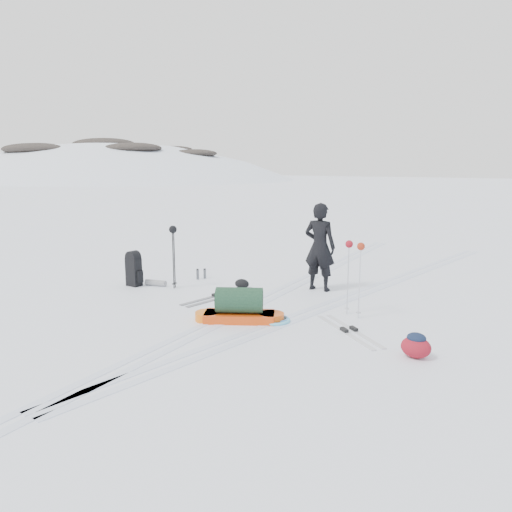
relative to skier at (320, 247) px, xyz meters
The scene contains 13 objects.
ground 2.14m from the skier, 106.18° to the right, with size 200.00×200.00×0.00m, color white.
ski_tracks 1.36m from the skier, 85.46° to the right, with size 3.38×17.97×0.01m.
skier is the anchor object (origin of this frame).
pulk_sled 2.85m from the skier, 93.54° to the right, with size 1.58×1.16×0.60m.
expedition_rucksack 4.12m from the skier, 151.67° to the right, with size 0.82×0.50×0.80m.
ski_poles_black 3.19m from the skier, 149.47° to the right, with size 0.17×0.19×1.39m.
ski_poles_silver 1.95m from the skier, 45.41° to the right, with size 0.41×0.26×1.36m.
touring_skis_grey 2.41m from the skier, 130.48° to the right, with size 0.56×1.90×0.07m.
touring_skis_white 2.92m from the skier, 53.32° to the right, with size 1.58×1.28×0.07m.
rope_coil 2.62m from the skier, 81.41° to the right, with size 0.64×0.64×0.07m.
small_daypack 4.05m from the skier, 43.52° to the right, with size 0.53×0.48×0.37m.
thermos_pair 3.00m from the skier, 168.02° to the right, with size 0.15×0.27×0.26m.
stuff_sack 1.89m from the skier, 150.68° to the right, with size 0.41×0.36×0.21m.
Camera 1 is at (5.23, -7.72, 2.70)m, focal length 35.00 mm.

